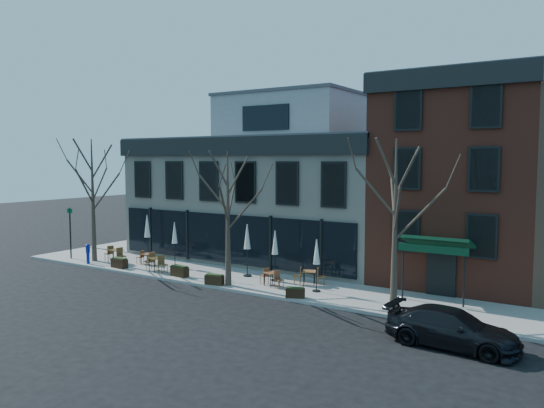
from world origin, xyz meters
The scene contains 25 objects.
ground centered at (0.00, 0.00, 0.00)m, with size 120.00×120.00×0.00m, color black.
sidewalk_front centered at (3.25, -2.15, 0.07)m, with size 33.50×4.70×0.15m, color gray.
sidewalk_side centered at (-11.25, 6.00, 0.07)m, with size 4.50×12.00×0.15m, color gray.
corner_building centered at (0.07, 5.07, 4.72)m, with size 18.39×10.39×11.10m.
red_brick_building centered at (13.00, 4.98, 5.64)m, with size 8.20×11.78×11.18m.
tree_corner centered at (-8.49, -3.20, 4.25)m, with size 3.93×3.98×7.92m.
tree_mid centered at (3.01, -3.90, 3.79)m, with size 3.50×3.55×7.04m.
tree_right centered at (12.01, -3.90, 4.02)m, with size 3.72×3.77×7.48m.
sign_pole centered at (-10.50, -3.50, 2.07)m, with size 0.50×0.10×3.40m.
parked_sedan centered at (15.14, -6.59, 0.69)m, with size 1.93×4.74×1.38m, color black.
call_box centered at (-8.03, -4.08, 0.84)m, with size 0.26×0.26×1.30m.
cafe_set_0 centered at (-6.81, -2.94, 0.68)m, with size 2.01×0.90×1.04m.
cafe_set_1 centered at (-4.65, -2.24, 0.58)m, with size 1.62×0.70×0.84m.
cafe_set_2 centered at (-2.65, -3.45, 0.68)m, with size 1.99×0.97×1.02m.
cafe_set_4 centered at (5.02, -2.83, 0.61)m, with size 1.72×0.95×0.89m.
cafe_set_5 centered at (6.53, -1.50, 0.61)m, with size 1.73×1.09×0.90m.
umbrella_0 centered at (-5.26, -1.61, 2.31)m, with size 0.49×0.49×3.06m.
umbrella_1 centered at (-2.73, -1.79, 2.10)m, with size 0.44×0.44×2.76m.
umbrella_2 centered at (2.60, -1.60, 2.25)m, with size 0.48×0.48×2.97m.
umbrella_3 centered at (4.52, -1.69, 2.10)m, with size 0.44×0.44×2.76m.
umbrella_4 centered at (7.53, -2.59, 2.01)m, with size 0.42×0.42×2.63m.
planter_0 centered at (-5.35, -3.89, 0.46)m, with size 1.12×0.48×0.62m.
planter_1 centered at (-0.62, -3.69, 0.46)m, with size 1.15×0.54×0.62m.
planter_2 centered at (2.30, -4.19, 0.43)m, with size 1.06×0.59×0.56m.
planter_3 centered at (7.25, -4.20, 0.40)m, with size 0.97×0.70×0.51m.
Camera 1 is at (19.70, -25.75, 6.73)m, focal length 35.00 mm.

